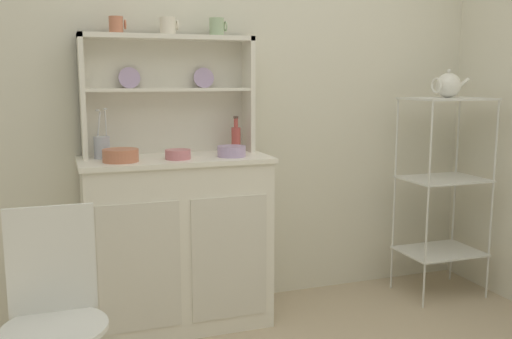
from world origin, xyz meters
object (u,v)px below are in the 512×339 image
(cup_terracotta_0, at_px, (116,25))
(bowl_mixing_large, at_px, (121,155))
(porcelain_teapot, at_px, (448,85))
(jam_bottle, at_px, (236,138))
(wire_chair, at_px, (54,304))
(utensil_jar, at_px, (102,146))
(hutch_shelf_unit, at_px, (167,85))
(bakers_rack, at_px, (443,176))
(hutch_cabinet, at_px, (177,240))

(cup_terracotta_0, height_order, bowl_mixing_large, cup_terracotta_0)
(porcelain_teapot, bearing_deg, jam_bottle, 171.69)
(cup_terracotta_0, relative_size, porcelain_teapot, 0.36)
(wire_chair, xyz_separation_m, bowl_mixing_large, (0.32, 0.75, 0.41))
(bowl_mixing_large, relative_size, utensil_jar, 0.68)
(hutch_shelf_unit, relative_size, utensil_jar, 3.54)
(bakers_rack, xyz_separation_m, cup_terracotta_0, (-1.84, 0.22, 0.83))
(bakers_rack, relative_size, porcelain_teapot, 5.09)
(hutch_shelf_unit, bearing_deg, hutch_cabinet, -90.00)
(cup_terracotta_0, height_order, jam_bottle, cup_terracotta_0)
(utensil_jar, bearing_deg, jam_bottle, 0.63)
(utensil_jar, relative_size, porcelain_teapot, 1.08)
(bakers_rack, xyz_separation_m, porcelain_teapot, (-0.00, 0.00, 0.53))
(cup_terracotta_0, xyz_separation_m, utensil_jar, (-0.10, -0.04, -0.60))
(porcelain_teapot, bearing_deg, utensil_jar, 174.93)
(bakers_rack, distance_m, cup_terracotta_0, 2.03)
(wire_chair, height_order, utensil_jar, utensil_jar)
(hutch_shelf_unit, xyz_separation_m, wire_chair, (-0.60, -0.98, -0.74))
(hutch_shelf_unit, distance_m, utensil_jar, 0.47)
(hutch_cabinet, relative_size, bakers_rack, 0.81)
(bowl_mixing_large, height_order, utensil_jar, utensil_jar)
(hutch_shelf_unit, xyz_separation_m, cup_terracotta_0, (-0.25, -0.04, 0.30))
(hutch_cabinet, distance_m, bakers_rack, 1.61)
(hutch_cabinet, height_order, utensil_jar, utensil_jar)
(hutch_cabinet, bearing_deg, hutch_shelf_unit, 90.00)
(porcelain_teapot, bearing_deg, hutch_shelf_unit, 170.85)
(bakers_rack, xyz_separation_m, utensil_jar, (-1.93, 0.17, 0.23))
(utensil_jar, bearing_deg, hutch_shelf_unit, 13.25)
(hutch_cabinet, distance_m, hutch_shelf_unit, 0.82)
(cup_terracotta_0, bearing_deg, hutch_cabinet, -25.67)
(wire_chair, bearing_deg, cup_terracotta_0, 94.34)
(hutch_cabinet, xyz_separation_m, bowl_mixing_large, (-0.28, -0.07, 0.47))
(cup_terracotta_0, relative_size, bowl_mixing_large, 0.49)
(hutch_shelf_unit, relative_size, bowl_mixing_large, 5.20)
(wire_chair, xyz_separation_m, utensil_jar, (0.25, 0.90, 0.44))
(bakers_rack, relative_size, jam_bottle, 6.06)
(hutch_shelf_unit, distance_m, wire_chair, 1.37)
(bowl_mixing_large, height_order, porcelain_teapot, porcelain_teapot)
(hutch_cabinet, distance_m, porcelain_teapot, 1.77)
(jam_bottle, bearing_deg, hutch_cabinet, -166.26)
(utensil_jar, bearing_deg, bakers_rack, -5.07)
(bowl_mixing_large, xyz_separation_m, utensil_jar, (-0.07, 0.15, 0.03))
(hutch_shelf_unit, bearing_deg, cup_terracotta_0, -171.22)
(bakers_rack, relative_size, utensil_jar, 4.70)
(bowl_mixing_large, bearing_deg, hutch_cabinet, 14.74)
(jam_bottle, height_order, utensil_jar, utensil_jar)
(wire_chair, bearing_deg, utensil_jar, 99.09)
(hutch_shelf_unit, xyz_separation_m, jam_bottle, (0.35, -0.08, -0.29))
(bowl_mixing_large, relative_size, porcelain_teapot, 0.74)
(cup_terracotta_0, bearing_deg, jam_bottle, -3.39)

